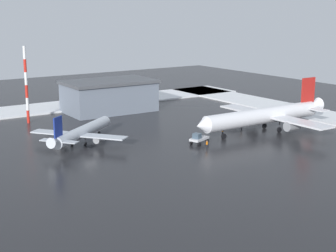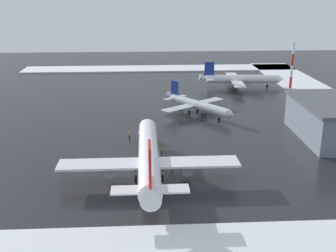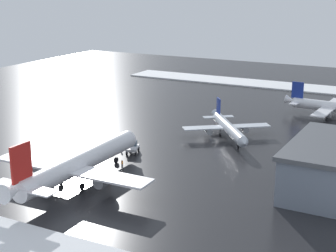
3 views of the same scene
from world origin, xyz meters
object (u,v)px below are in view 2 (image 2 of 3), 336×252
at_px(airplane_parked_portside, 197,105).
at_px(ground_crew_beside_wing, 172,164).
at_px(cargo_hangar, 331,120).
at_px(antenna_mast, 291,77).
at_px(ground_crew_mid_apron, 129,135).
at_px(ground_crew_near_tug, 161,150).
at_px(airplane_parked_starboard, 240,79).
at_px(pushback_tug, 146,134).
at_px(airplane_distant_tail, 149,157).

relative_size(airplane_parked_portside, ground_crew_beside_wing, 12.84).
bearing_deg(cargo_hangar, antenna_mast, 5.12).
relative_size(ground_crew_mid_apron, antenna_mast, 0.09).
relative_size(ground_crew_beside_wing, antenna_mast, 0.09).
height_order(antenna_mast, cargo_hangar, antenna_mast).
distance_m(airplane_parked_portside, ground_crew_near_tug, 31.68).
distance_m(airplane_parked_starboard, ground_crew_beside_wing, 74.73).
xyz_separation_m(airplane_parked_portside, ground_crew_beside_wing, (-36.93, 9.49, -1.57)).
distance_m(ground_crew_near_tug, antenna_mast, 50.27).
bearing_deg(antenna_mast, airplane_parked_starboard, 13.98).
xyz_separation_m(pushback_tug, antenna_mast, (22.58, -41.03, 8.35)).
height_order(pushback_tug, cargo_hangar, cargo_hangar).
height_order(ground_crew_near_tug, antenna_mast, antenna_mast).
height_order(pushback_tug, ground_crew_mid_apron, pushback_tug).
distance_m(ground_crew_beside_wing, cargo_hangar, 40.94).
height_order(airplane_parked_portside, cargo_hangar, cargo_hangar).
relative_size(airplane_distant_tail, pushback_tug, 7.71).
height_order(airplane_parked_portside, airplane_parked_starboard, airplane_parked_starboard).
bearing_deg(antenna_mast, airplane_distant_tail, 136.27).
relative_size(airplane_parked_portside, pushback_tug, 4.32).
relative_size(airplane_parked_starboard, ground_crew_mid_apron, 17.53).
distance_m(airplane_parked_portside, pushback_tug, 24.87).
height_order(airplane_distant_tail, pushback_tug, airplane_distant_tail).
bearing_deg(ground_crew_near_tug, antenna_mast, 85.66).
xyz_separation_m(airplane_distant_tail, airplane_parked_starboard, (72.10, -33.21, -0.91)).
xyz_separation_m(airplane_distant_tail, ground_crew_mid_apron, (20.63, 4.23, -2.88)).
bearing_deg(pushback_tug, ground_crew_near_tug, 178.71).
relative_size(airplane_parked_starboard, cargo_hangar, 1.19).
bearing_deg(ground_crew_mid_apron, pushback_tug, 74.58).
bearing_deg(ground_crew_mid_apron, airplane_distant_tail, 7.73).
distance_m(ground_crew_mid_apron, antenna_mast, 50.60).
bearing_deg(airplane_distant_tail, antenna_mast, -43.84).
relative_size(ground_crew_beside_wing, cargo_hangar, 0.07).
xyz_separation_m(ground_crew_near_tug, cargo_hangar, (7.94, -39.57, 3.47)).
bearing_deg(ground_crew_beside_wing, pushback_tug, -13.72).
relative_size(antenna_mast, cargo_hangar, 0.76).
bearing_deg(pushback_tug, airplane_parked_portside, -55.78).
bearing_deg(ground_crew_near_tug, ground_crew_beside_wing, -31.11).
relative_size(airplane_parked_portside, antenna_mast, 1.14).
xyz_separation_m(airplane_parked_starboard, ground_crew_mid_apron, (-51.47, 37.44, -1.97)).
distance_m(pushback_tug, ground_crew_near_tug, 9.91).
xyz_separation_m(airplane_parked_portside, ground_crew_near_tug, (-29.58, 11.25, -1.57)).
bearing_deg(airplane_parked_portside, airplane_parked_starboard, 111.95).
relative_size(airplane_parked_portside, ground_crew_near_tug, 12.84).
bearing_deg(airplane_parked_portside, cargo_hangar, 15.50).
bearing_deg(ground_crew_beside_wing, ground_crew_near_tug, -16.84).
bearing_deg(ground_crew_near_tug, airplane_parked_portside, 114.66).
height_order(airplane_parked_portside, antenna_mast, antenna_mast).
height_order(airplane_parked_starboard, antenna_mast, antenna_mast).
bearing_deg(airplane_parked_starboard, pushback_tug, -119.26).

